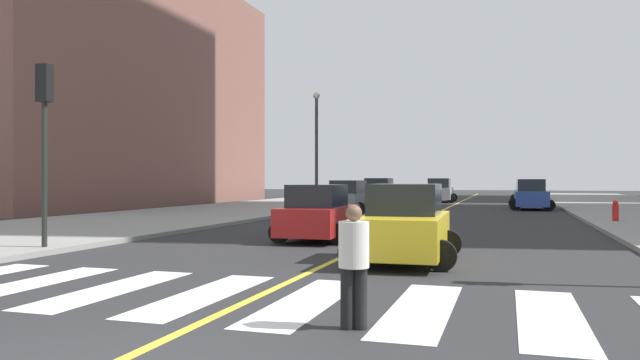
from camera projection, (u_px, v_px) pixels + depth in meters
sidewalk_kerb_west at (154, 218)px, 28.66m from camera, size 10.00×120.00×0.15m
crosswalk_paint at (254, 298)px, 9.74m from camera, size 13.50×4.00×0.01m
lane_divider_paint at (452, 206)px, 44.09m from camera, size 0.16×80.00×0.01m
low_rise_brick_west at (92, 87)px, 47.17m from camera, size 16.00×32.00×18.48m
car_white_nearest at (526, 192)px, 52.38m from camera, size 2.51×3.97×1.76m
car_green_second at (380, 193)px, 45.12m from camera, size 2.87×4.58×2.05m
car_silver_third at (439, 191)px, 51.39m from camera, size 2.94×4.63×2.05m
car_red_fourth at (319, 214)px, 19.08m from camera, size 2.53×4.00×1.77m
car_blue_fifth at (531, 195)px, 38.79m from camera, size 2.78×4.42×1.96m
car_gray_sixth at (349, 198)px, 35.02m from camera, size 2.75×4.30×1.89m
car_yellow_seventh at (404, 225)px, 14.13m from camera, size 2.64×4.14×1.83m
traffic_light_far_corner at (45, 119)px, 15.88m from camera, size 0.36×0.41×4.83m
pedestrian_crossing at (354, 261)px, 7.75m from camera, size 0.40×0.40×1.60m
fire_hydrant at (615, 211)px, 25.78m from camera, size 0.26×0.26×0.89m
street_lamp at (316, 139)px, 38.25m from camera, size 0.44×0.44×7.36m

